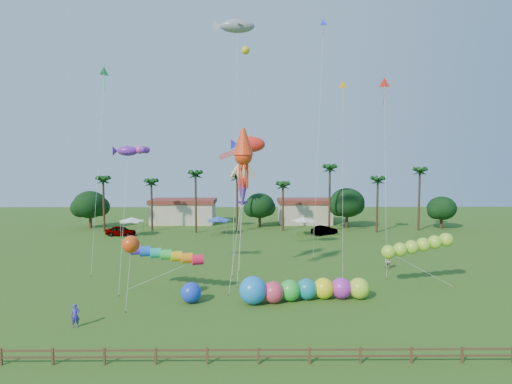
{
  "coord_description": "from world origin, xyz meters",
  "views": [
    {
      "loc": [
        -0.34,
        -28.61,
        11.7
      ],
      "look_at": [
        0.0,
        10.0,
        9.0
      ],
      "focal_mm": 28.0,
      "sensor_mm": 36.0,
      "label": 1
    }
  ],
  "objects_px": {
    "car_b": "(324,230)",
    "blue_ball": "(191,292)",
    "car_a": "(121,231)",
    "spectator_a": "(75,316)",
    "caterpillar_inflatable": "(300,290)",
    "spectator_b": "(388,261)"
  },
  "relations": [
    {
      "from": "spectator_a",
      "to": "spectator_b",
      "type": "distance_m",
      "value": 32.02
    },
    {
      "from": "car_b",
      "to": "spectator_a",
      "type": "distance_m",
      "value": 44.86
    },
    {
      "from": "blue_ball",
      "to": "caterpillar_inflatable",
      "type": "bearing_deg",
      "value": 2.26
    },
    {
      "from": "blue_ball",
      "to": "spectator_b",
      "type": "bearing_deg",
      "value": 27.71
    },
    {
      "from": "car_b",
      "to": "blue_ball",
      "type": "relative_size",
      "value": 2.62
    },
    {
      "from": "car_a",
      "to": "spectator_b",
      "type": "distance_m",
      "value": 42.3
    },
    {
      "from": "spectator_a",
      "to": "caterpillar_inflatable",
      "type": "bearing_deg",
      "value": -2.46
    },
    {
      "from": "spectator_a",
      "to": "blue_ball",
      "type": "relative_size",
      "value": 0.97
    },
    {
      "from": "caterpillar_inflatable",
      "to": "spectator_a",
      "type": "bearing_deg",
      "value": -170.77
    },
    {
      "from": "spectator_b",
      "to": "car_b",
      "type": "bearing_deg",
      "value": 157.68
    },
    {
      "from": "car_a",
      "to": "spectator_b",
      "type": "relative_size",
      "value": 2.78
    },
    {
      "from": "spectator_b",
      "to": "caterpillar_inflatable",
      "type": "relative_size",
      "value": 0.15
    },
    {
      "from": "car_b",
      "to": "car_a",
      "type": "bearing_deg",
      "value": 59.34
    },
    {
      "from": "spectator_b",
      "to": "car_a",
      "type": "bearing_deg",
      "value": -150.53
    },
    {
      "from": "car_b",
      "to": "spectator_a",
      "type": "bearing_deg",
      "value": 114.76
    },
    {
      "from": "blue_ball",
      "to": "car_b",
      "type": "bearing_deg",
      "value": 62.12
    },
    {
      "from": "car_b",
      "to": "caterpillar_inflatable",
      "type": "relative_size",
      "value": 0.4
    },
    {
      "from": "car_b",
      "to": "caterpillar_inflatable",
      "type": "distance_m",
      "value": 33.01
    },
    {
      "from": "spectator_a",
      "to": "car_b",
      "type": "bearing_deg",
      "value": 36.32
    },
    {
      "from": "car_b",
      "to": "blue_ball",
      "type": "xyz_separation_m",
      "value": [
        -17.15,
        -32.43,
        0.12
      ]
    },
    {
      "from": "spectator_b",
      "to": "caterpillar_inflatable",
      "type": "xyz_separation_m",
      "value": [
        -11.1,
        -10.33,
        0.12
      ]
    },
    {
      "from": "car_a",
      "to": "spectator_a",
      "type": "relative_size",
      "value": 2.81
    }
  ]
}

